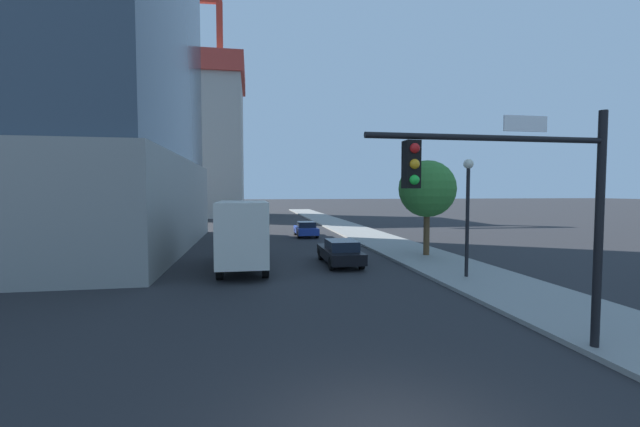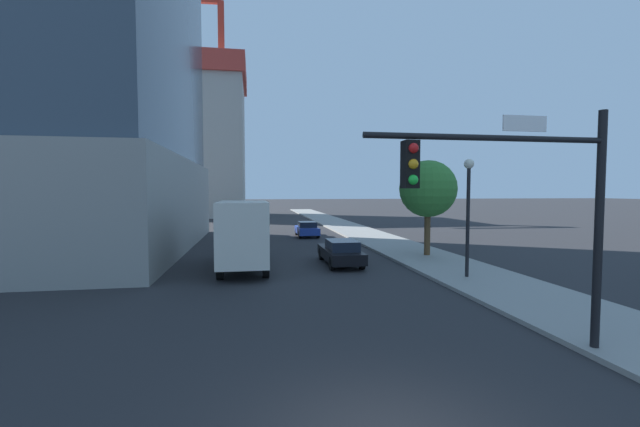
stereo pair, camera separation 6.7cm
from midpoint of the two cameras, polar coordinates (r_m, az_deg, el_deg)
The scene contains 9 objects.
sidewalk at distance 27.81m, azimuth 11.90°, elevation -4.97°, with size 4.36×120.00×0.15m, color gray.
construction_building at distance 68.27m, azimuth -17.32°, elevation 10.97°, with size 16.75×15.90×32.50m.
traffic_light_pole at distance 10.40m, azimuth 26.71°, elevation 3.24°, with size 6.02×0.48×5.77m.
street_lamp at distance 19.01m, azimuth 20.46°, elevation 1.97°, with size 0.44×0.44×5.27m.
street_tree at distance 24.87m, azimuth 15.19°, elevation 3.37°, with size 3.41×3.41×5.70m.
car_gold at distance 32.51m, azimuth -10.25°, elevation -2.69°, with size 1.92×4.15×1.39m.
car_blue at distance 35.34m, azimuth -1.81°, elevation -2.24°, with size 1.78×4.03×1.32m.
car_black at distance 21.83m, azimuth 3.06°, elevation -5.49°, with size 1.78×4.68×1.37m.
box_truck at distance 20.66m, azimuth -10.70°, elevation -2.63°, with size 2.35×7.38×3.49m.
Camera 2 is at (-2.08, -5.63, 3.98)m, focal length 22.46 mm.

